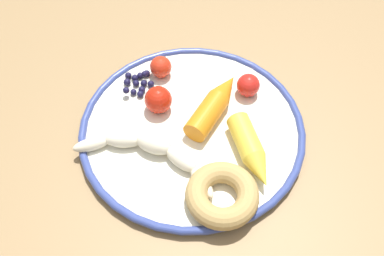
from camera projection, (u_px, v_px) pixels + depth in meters
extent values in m
cube|color=olive|center=(174.00, 113.00, 0.73)|extent=(1.20, 0.86, 0.03)
cube|color=#987045|center=(7.00, 77.00, 1.27)|extent=(0.05, 0.05, 0.70)
cylinder|color=#ECE7CF|center=(192.00, 130.00, 0.68)|extent=(0.34, 0.34, 0.01)
torus|color=#364589|center=(192.00, 128.00, 0.68)|extent=(0.35, 0.35, 0.01)
ellipsoid|color=beige|center=(202.00, 182.00, 0.61)|extent=(0.05, 0.06, 0.02)
ellipsoid|color=beige|center=(181.00, 159.00, 0.63)|extent=(0.06, 0.05, 0.02)
ellipsoid|color=beige|center=(154.00, 144.00, 0.64)|extent=(0.06, 0.05, 0.03)
ellipsoid|color=beige|center=(123.00, 140.00, 0.65)|extent=(0.06, 0.03, 0.02)
ellipsoid|color=beige|center=(92.00, 144.00, 0.65)|extent=(0.06, 0.04, 0.02)
cylinder|color=orange|center=(207.00, 116.00, 0.67)|extent=(0.07, 0.09, 0.04)
cone|color=orange|center=(226.00, 87.00, 0.70)|extent=(0.06, 0.06, 0.04)
cylinder|color=yellow|center=(246.00, 138.00, 0.65)|extent=(0.06, 0.08, 0.04)
cone|color=yellow|center=(260.00, 172.00, 0.61)|extent=(0.05, 0.06, 0.04)
torus|color=tan|center=(222.00, 195.00, 0.59)|extent=(0.11, 0.11, 0.03)
sphere|color=#191638|center=(136.00, 83.00, 0.73)|extent=(0.01, 0.01, 0.01)
sphere|color=#191638|center=(134.00, 92.00, 0.72)|extent=(0.01, 0.01, 0.01)
sphere|color=#191638|center=(127.00, 82.00, 0.73)|extent=(0.01, 0.01, 0.01)
sphere|color=#191638|center=(151.00, 84.00, 0.73)|extent=(0.01, 0.01, 0.01)
sphere|color=#191638|center=(128.00, 76.00, 0.74)|extent=(0.01, 0.01, 0.01)
sphere|color=#191638|center=(144.00, 83.00, 0.73)|extent=(0.01, 0.01, 0.01)
sphere|color=#191638|center=(142.00, 90.00, 0.72)|extent=(0.01, 0.01, 0.01)
sphere|color=#191638|center=(135.00, 78.00, 0.73)|extent=(0.01, 0.01, 0.01)
sphere|color=#191638|center=(140.00, 76.00, 0.74)|extent=(0.01, 0.01, 0.01)
sphere|color=#191638|center=(140.00, 94.00, 0.71)|extent=(0.01, 0.01, 0.01)
sphere|color=#191638|center=(147.00, 74.00, 0.74)|extent=(0.01, 0.01, 0.01)
sphere|color=#191638|center=(126.00, 90.00, 0.71)|extent=(0.01, 0.01, 0.01)
sphere|color=#191638|center=(145.00, 74.00, 0.73)|extent=(0.01, 0.01, 0.01)
sphere|color=red|center=(158.00, 100.00, 0.68)|extent=(0.04, 0.04, 0.04)
sphere|color=red|center=(161.00, 67.00, 0.73)|extent=(0.04, 0.04, 0.04)
sphere|color=red|center=(248.00, 85.00, 0.71)|extent=(0.04, 0.04, 0.04)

